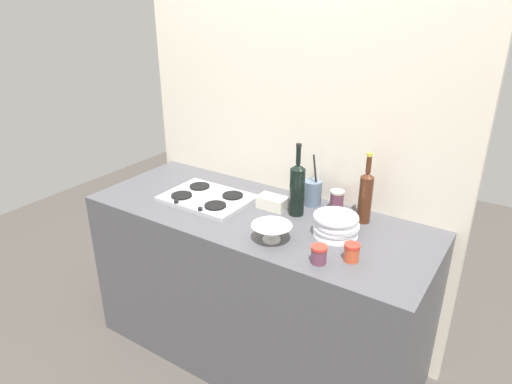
# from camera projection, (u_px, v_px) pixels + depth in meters

# --- Properties ---
(ground_plane) EXTENTS (6.00, 6.00, 0.00)m
(ground_plane) POSITION_uv_depth(u_px,v_px,m) (256.00, 350.00, 2.69)
(ground_plane) COLOR #47423D
(ground_plane) RESTS_ON ground
(counter_block) EXTENTS (1.80, 0.70, 0.90)m
(counter_block) POSITION_uv_depth(u_px,v_px,m) (256.00, 287.00, 2.51)
(counter_block) COLOR #4C4C51
(counter_block) RESTS_ON ground
(backsplash_panel) EXTENTS (1.90, 0.06, 2.38)m
(backsplash_panel) POSITION_uv_depth(u_px,v_px,m) (294.00, 140.00, 2.50)
(backsplash_panel) COLOR beige
(backsplash_panel) RESTS_ON ground
(stovetop_hob) EXTENTS (0.46, 0.34, 0.04)m
(stovetop_hob) POSITION_uv_depth(u_px,v_px,m) (207.00, 198.00, 2.47)
(stovetop_hob) COLOR #B2B2B7
(stovetop_hob) RESTS_ON counter_block
(plate_stack) EXTENTS (0.21, 0.21, 0.10)m
(plate_stack) POSITION_uv_depth(u_px,v_px,m) (336.00, 225.00, 2.10)
(plate_stack) COLOR white
(plate_stack) RESTS_ON counter_block
(wine_bottle_leftmost) EXTENTS (0.08, 0.08, 0.37)m
(wine_bottle_leftmost) POSITION_uv_depth(u_px,v_px,m) (297.00, 188.00, 2.26)
(wine_bottle_leftmost) COLOR black
(wine_bottle_leftmost) RESTS_ON counter_block
(wine_bottle_mid_left) EXTENTS (0.07, 0.07, 0.36)m
(wine_bottle_mid_left) POSITION_uv_depth(u_px,v_px,m) (365.00, 196.00, 2.19)
(wine_bottle_mid_left) COLOR #472314
(wine_bottle_mid_left) RESTS_ON counter_block
(mixing_bowl) EXTENTS (0.18, 0.18, 0.08)m
(mixing_bowl) POSITION_uv_depth(u_px,v_px,m) (272.00, 232.00, 2.06)
(mixing_bowl) COLOR white
(mixing_bowl) RESTS_ON counter_block
(butter_dish) EXTENTS (0.15, 0.09, 0.07)m
(butter_dish) POSITION_uv_depth(u_px,v_px,m) (272.00, 202.00, 2.37)
(butter_dish) COLOR silver
(butter_dish) RESTS_ON counter_block
(utensil_crock) EXTENTS (0.10, 0.10, 0.31)m
(utensil_crock) POSITION_uv_depth(u_px,v_px,m) (312.00, 192.00, 2.40)
(utensil_crock) COLOR slate
(utensil_crock) RESTS_ON counter_block
(condiment_jar_front) EXTENTS (0.07, 0.07, 0.08)m
(condiment_jar_front) POSITION_uv_depth(u_px,v_px,m) (319.00, 254.00, 1.89)
(condiment_jar_front) COLOR #66384C
(condiment_jar_front) RESTS_ON counter_block
(condiment_jar_rear) EXTENTS (0.07, 0.07, 0.08)m
(condiment_jar_rear) POSITION_uv_depth(u_px,v_px,m) (352.00, 252.00, 1.91)
(condiment_jar_rear) COLOR #C64C2D
(condiment_jar_rear) RESTS_ON counter_block
(condiment_jar_spare) EXTENTS (0.07, 0.07, 0.11)m
(condiment_jar_spare) POSITION_uv_depth(u_px,v_px,m) (337.00, 200.00, 2.35)
(condiment_jar_spare) COLOR #66384C
(condiment_jar_spare) RESTS_ON counter_block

